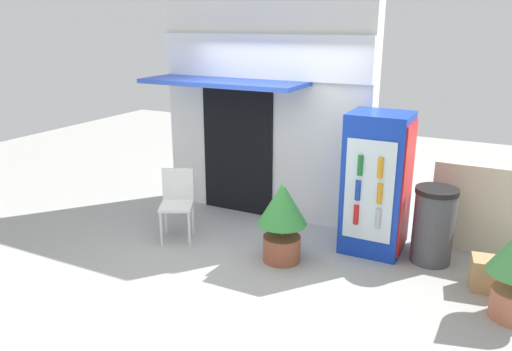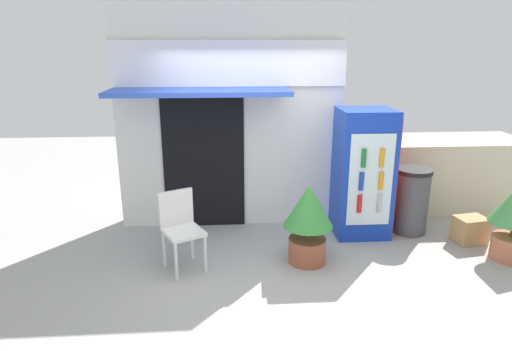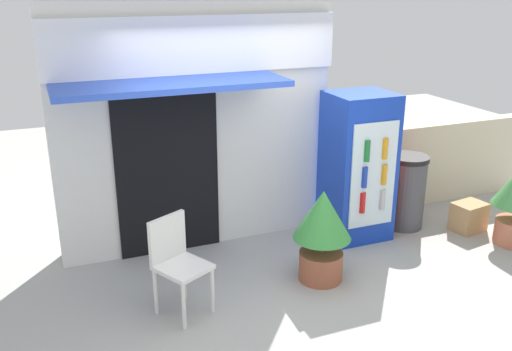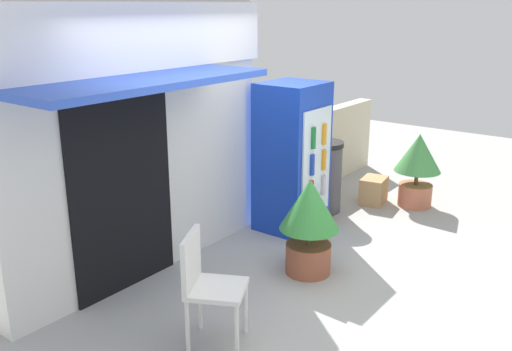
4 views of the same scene
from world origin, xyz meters
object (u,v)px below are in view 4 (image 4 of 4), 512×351
(plastic_chair, at_px, (206,281))
(potted_plant_near_shop, at_px, (309,219))
(potted_plant_curbside, at_px, (418,163))
(trash_bin, at_px, (323,176))
(drink_cooler, at_px, (293,157))
(cardboard_box, at_px, (374,190))

(plastic_chair, xyz_separation_m, potted_plant_near_shop, (1.51, 0.00, 0.04))
(potted_plant_curbside, distance_m, trash_bin, 1.28)
(drink_cooler, height_order, potted_plant_curbside, drink_cooler)
(plastic_chair, relative_size, cardboard_box, 2.37)
(drink_cooler, relative_size, cardboard_box, 4.48)
(plastic_chair, bearing_deg, potted_plant_near_shop, 0.17)
(drink_cooler, bearing_deg, trash_bin, -1.06)
(cardboard_box, bearing_deg, trash_bin, 148.98)
(drink_cooler, bearing_deg, plastic_chair, -161.47)
(potted_plant_near_shop, height_order, potted_plant_curbside, potted_plant_curbside)
(potted_plant_near_shop, distance_m, trash_bin, 1.79)
(plastic_chair, height_order, potted_plant_curbside, potted_plant_curbside)
(plastic_chair, bearing_deg, cardboard_box, 5.90)
(potted_plant_curbside, bearing_deg, drink_cooler, 150.80)
(trash_bin, xyz_separation_m, cardboard_box, (0.67, -0.40, -0.29))
(potted_plant_curbside, bearing_deg, potted_plant_near_shop, 177.69)
(potted_plant_near_shop, distance_m, potted_plant_curbside, 2.51)
(drink_cooler, relative_size, potted_plant_curbside, 1.78)
(potted_plant_curbside, xyz_separation_m, trash_bin, (-0.91, 0.89, -0.13))
(potted_plant_near_shop, relative_size, potted_plant_curbside, 1.00)
(plastic_chair, distance_m, potted_plant_curbside, 4.01)
(drink_cooler, distance_m, potted_plant_near_shop, 1.24)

